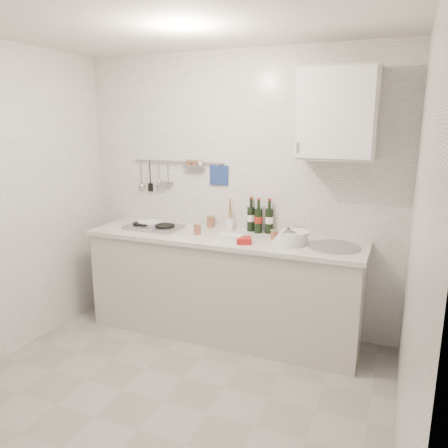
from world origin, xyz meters
The scene contains 17 objects.
floor centered at (0.00, 0.00, 0.00)m, with size 3.00×3.00×0.00m, color gray.
ceiling centered at (0.00, 0.00, 2.50)m, with size 3.00×3.00×0.00m, color silver.
back_wall centered at (0.00, 1.40, 1.25)m, with size 3.00×0.02×2.50m, color silver.
wall_right centered at (1.50, 0.00, 1.25)m, with size 0.02×2.80×2.50m, color silver.
counter centered at (0.01, 1.10, 0.43)m, with size 2.44×0.64×0.96m.
wall_rail centered at (-0.60, 1.37, 1.43)m, with size 0.98×0.09×0.34m.
wall_cabinet centered at (0.90, 1.22, 1.95)m, with size 0.60×0.38×0.70m.
plate_stack_hob centered at (-0.79, 1.15, 0.94)m, with size 0.24×0.24×0.05m.
plate_stack_sink centered at (0.61, 1.07, 0.97)m, with size 0.30×0.28×0.12m.
wine_bottles centered at (0.25, 1.34, 1.07)m, with size 0.25×0.12×0.31m.
butter_dish centered at (0.13, 0.96, 0.95)m, with size 0.20×0.10×0.06m, color white.
strawberry_punnet centered at (0.25, 0.94, 0.94)m, with size 0.12×0.12×0.05m, color #B1131B.
utensil_crock centered at (-0.02, 1.30, 0.99)m, with size 0.07×0.07×0.29m.
jar_a centered at (-0.23, 1.35, 0.98)m, with size 0.07×0.07×0.11m.
jar_b centered at (0.58, 1.35, 0.96)m, with size 0.06×0.06×0.08m.
jar_c centered at (0.44, 1.17, 0.96)m, with size 0.07×0.07×0.08m.
jar_d centered at (-0.23, 1.06, 0.97)m, with size 0.07×0.07×0.10m.
Camera 1 is at (1.40, -2.30, 1.90)m, focal length 35.00 mm.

